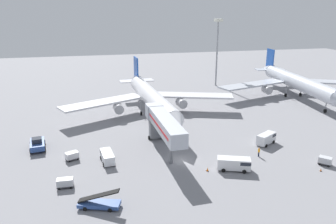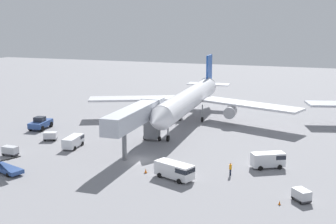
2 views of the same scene
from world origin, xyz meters
The scene contains 16 objects.
ground_plane centered at (0.00, 0.00, 0.00)m, with size 300.00×300.00×0.00m, color gray.
airplane_at_gate centered at (-0.53, 27.66, 4.97)m, with size 46.11×47.79×12.69m.
jet_bridge centered at (-2.41, 5.15, 5.68)m, with size 3.80×19.20×7.53m.
pushback_tug centered at (-26.30, 11.55, 1.16)m, with size 3.48×5.80×2.49m.
belt_loader_truck centered at (-15.27, -11.46, 0.74)m, with size 6.12×3.67×2.91m.
service_van_near_center centered at (7.76, -5.62, 1.26)m, with size 5.94×3.91×2.21m.
service_van_outer_right centered at (-13.29, 2.76, 1.09)m, with size 2.57×5.03×1.89m.
service_van_mid_right centered at (18.96, 3.40, 1.28)m, with size 5.01×3.99×2.25m.
baggage_cart_mid_left centered at (24.24, -7.54, 0.81)m, with size 2.45×2.51×1.46m.
baggage_cart_near_left centered at (-19.52, 5.04, 0.83)m, with size 2.58×2.12×1.51m.
baggage_cart_far_center centered at (-20.19, -4.71, 0.82)m, with size 2.49×1.40×1.48m.
ground_crew_worker_foreground centered at (14.45, -1.73, 0.99)m, with size 0.48×0.48×1.87m.
safety_cone_alpha centered at (21.95, -9.50, 0.24)m, with size 0.32×0.32×0.49m.
safety_cone_bravo centered at (3.12, -4.85, 0.32)m, with size 0.42×0.42×0.65m.
airplane_background centered at (46.74, 35.10, 5.00)m, with size 50.08×49.54×12.87m.
apron_light_mast centered at (28.97, 56.62, 16.51)m, with size 2.40×2.40×23.46m.
Camera 1 is at (-15.20, -51.71, 26.35)m, focal length 34.67 mm.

